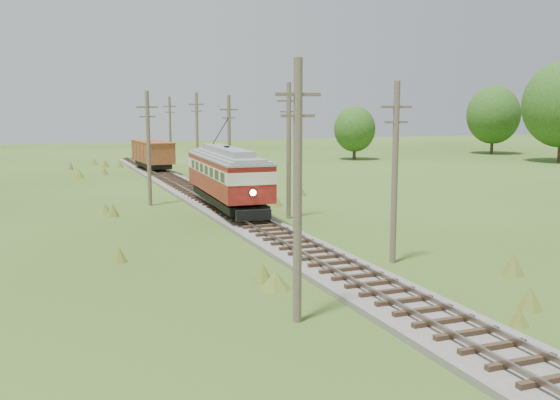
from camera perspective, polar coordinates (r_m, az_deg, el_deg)
name	(u,v)px	position (r m, az deg, el deg)	size (l,w,h in m)	color
railbed_main	(230,212)	(43.58, -4.60, -1.06)	(3.60, 96.00, 0.57)	#605B54
streetcar	(227,173)	(43.80, -4.87, 2.44)	(3.80, 13.51, 6.13)	black
gondola	(153,153)	(72.90, -11.57, 4.21)	(3.55, 9.24, 3.01)	black
gravel_pile	(230,181)	(58.20, -4.63, 1.71)	(3.32, 3.52, 1.21)	gray
utility_pole_r_2	(395,171)	(29.78, 10.46, 2.63)	(1.60, 0.30, 8.60)	brown
utility_pole_r_3	(289,149)	(41.30, 0.81, 4.64)	(1.60, 0.30, 9.00)	brown
utility_pole_r_4	(229,144)	(53.51, -4.67, 5.16)	(1.60, 0.30, 8.40)	brown
utility_pole_r_5	(197,134)	(66.13, -7.59, 5.96)	(1.60, 0.30, 8.90)	brown
utility_pole_r_6	(170,131)	(78.78, -10.01, 6.22)	(1.60, 0.30, 8.70)	brown
utility_pole_l_a	(298,190)	(21.01, 1.63, 0.94)	(1.60, 0.30, 9.00)	brown
utility_pole_l_b	(149,147)	(47.91, -11.93, 4.75)	(1.60, 0.30, 8.60)	brown
tree_right_5	(493,115)	(106.11, 18.92, 7.37)	(8.40, 8.40, 10.82)	#38281C
tree_mid_b	(355,129)	(89.83, 6.84, 6.46)	(5.88, 5.88, 7.57)	#38281C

